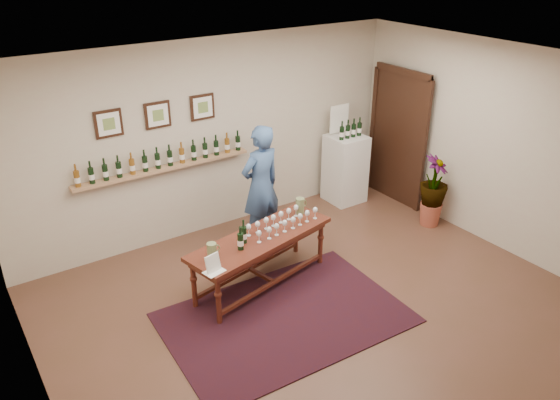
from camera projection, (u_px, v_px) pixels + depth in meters
ground at (318, 307)px, 6.50m from camera, size 6.00×6.00×0.00m
room_shell at (355, 141)px, 8.46m from camera, size 6.00×6.00×6.00m
rug at (285, 318)px, 6.31m from camera, size 2.78×1.92×0.01m
tasting_table at (261, 244)px, 6.69m from camera, size 2.03×1.01×0.69m
table_glasses at (279, 223)px, 6.78m from camera, size 1.24×0.44×0.17m
table_bottles at (242, 233)px, 6.36m from camera, size 0.34×0.24×0.34m
pitcher_left at (212, 251)px, 6.13m from camera, size 0.15×0.15×0.20m
pitcher_right at (300, 206)px, 7.15m from camera, size 0.16×0.16×0.21m
menu_card at (213, 263)px, 5.91m from camera, size 0.25×0.20×0.20m
display_pedestal at (345, 169)px, 8.91m from camera, size 0.56×0.56×1.12m
pedestal_bottles at (351, 128)px, 8.54m from camera, size 0.32×0.09×0.32m
info_sign at (339, 119)px, 8.68m from camera, size 0.36×0.02×0.49m
potted_plant at (433, 191)px, 8.12m from camera, size 0.68×0.68×0.96m
person at (261, 186)px, 7.53m from camera, size 0.69×0.50×1.75m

